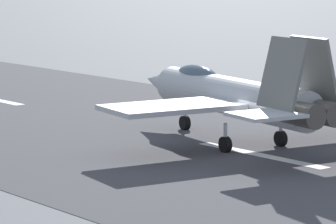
{
  "coord_description": "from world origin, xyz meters",
  "views": [
    {
      "loc": [
        -32.95,
        32.61,
        8.95
      ],
      "look_at": [
        1.73,
        4.01,
        2.2
      ],
      "focal_mm": 108.08,
      "sensor_mm": 36.0,
      "label": 1
    }
  ],
  "objects": [
    {
      "name": "ground_plane",
      "position": [
        0.0,
        0.0,
        0.0
      ],
      "size": [
        400.0,
        400.0,
        0.0
      ],
      "primitive_type": "plane",
      "color": "slate"
    },
    {
      "name": "runway_strip",
      "position": [
        -0.02,
        0.0,
        0.01
      ],
      "size": [
        240.0,
        26.0,
        0.02
      ],
      "color": "#403F43",
      "rests_on": "ground"
    },
    {
      "name": "fighter_jet",
      "position": [
        2.87,
        -1.1,
        2.41
      ],
      "size": [
        16.8,
        14.72,
        5.61
      ],
      "color": "#AFB3B8",
      "rests_on": "ground"
    },
    {
      "name": "crew_person",
      "position": [
        19.0,
        -10.27,
        0.84
      ],
      "size": [
        0.48,
        0.6,
        1.67
      ],
      "color": "#1E2338",
      "rests_on": "ground"
    },
    {
      "name": "marker_cone_mid",
      "position": [
        9.63,
        -12.96,
        0.28
      ],
      "size": [
        0.44,
        0.44,
        0.55
      ],
      "primitive_type": "cone",
      "color": "orange",
      "rests_on": "ground"
    }
  ]
}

